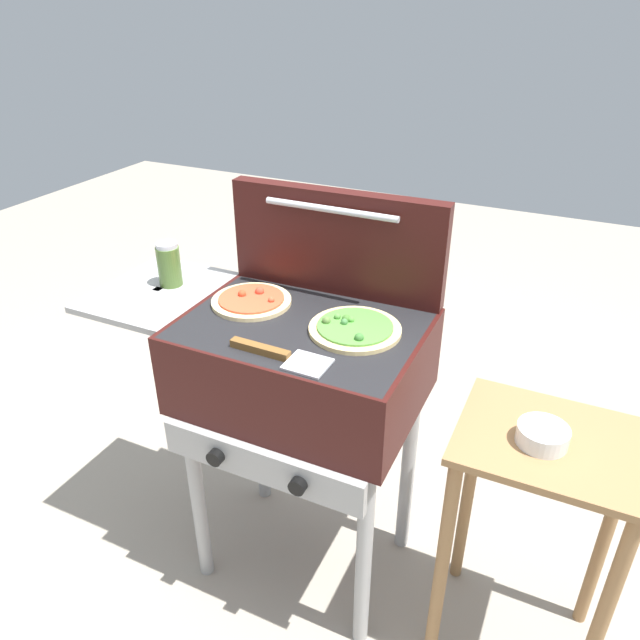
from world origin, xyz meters
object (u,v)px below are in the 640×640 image
(pizza_veggie, at_px, (354,328))
(spatula, at_px, (279,355))
(prep_table, at_px, (537,504))
(grill, at_px, (298,368))
(pizza_pepperoni, at_px, (252,300))
(sauce_jar, at_px, (169,264))
(topping_bowl_near, at_px, (542,436))

(pizza_veggie, bearing_deg, spatula, -120.36)
(pizza_veggie, xyz_separation_m, spatula, (-0.11, -0.19, -0.00))
(pizza_veggie, relative_size, prep_table, 0.32)
(prep_table, bearing_deg, grill, -179.63)
(grill, distance_m, pizza_veggie, 0.22)
(pizza_pepperoni, relative_size, sauce_jar, 1.70)
(grill, bearing_deg, prep_table, 0.37)
(spatula, bearing_deg, grill, 103.15)
(prep_table, bearing_deg, spatula, -164.27)
(prep_table, distance_m, topping_bowl_near, 0.23)
(grill, height_order, pizza_pepperoni, pizza_pepperoni)
(grill, xyz_separation_m, prep_table, (0.67, 0.00, -0.22))
(prep_table, bearing_deg, sauce_jar, 177.82)
(sauce_jar, bearing_deg, spatula, -24.36)
(pizza_veggie, bearing_deg, grill, -172.47)
(spatula, distance_m, topping_bowl_near, 0.64)
(pizza_veggie, distance_m, sauce_jar, 0.61)
(pizza_veggie, height_order, topping_bowl_near, pizza_veggie)
(sauce_jar, bearing_deg, topping_bowl_near, -3.63)
(sauce_jar, relative_size, spatula, 0.51)
(sauce_jar, bearing_deg, prep_table, -2.18)
(grill, distance_m, pizza_pepperoni, 0.23)
(pizza_veggie, bearing_deg, topping_bowl_near, -4.96)
(pizza_pepperoni, bearing_deg, spatula, -46.39)
(grill, relative_size, sauce_jar, 7.27)
(pizza_veggie, height_order, prep_table, pizza_veggie)
(grill, relative_size, pizza_veggie, 4.00)
(sauce_jar, xyz_separation_m, topping_bowl_near, (1.10, -0.07, -0.20))
(pizza_pepperoni, relative_size, prep_table, 0.30)
(pizza_pepperoni, bearing_deg, pizza_veggie, -4.27)
(pizza_pepperoni, xyz_separation_m, sauce_jar, (-0.28, 0.00, 0.06))
(spatula, height_order, topping_bowl_near, spatula)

